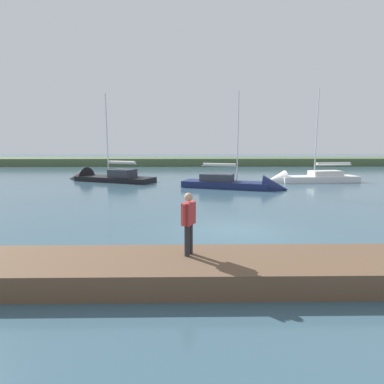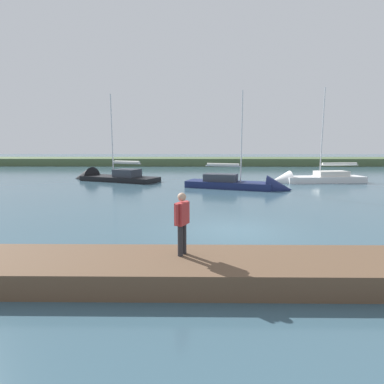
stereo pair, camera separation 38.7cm
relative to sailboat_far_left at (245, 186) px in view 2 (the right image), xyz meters
name	(u,v)px [view 2 (the right image)]	position (x,y,z in m)	size (l,w,h in m)	color
ground_plane	(234,231)	(2.40, 12.36, -0.18)	(200.00, 200.00, 0.00)	#385666
far_shoreline	(205,165)	(2.40, -29.11, -0.18)	(180.00, 8.00, 2.40)	#4C603D
dock_pier	(256,270)	(2.40, 17.06, 0.13)	(26.78, 2.25, 0.62)	brown
sailboat_far_left	(245,186)	(0.00, 0.00, 0.00)	(8.63, 4.76, 8.60)	navy
sailboat_far_right	(105,179)	(12.92, -5.71, -0.07)	(9.69, 5.99, 9.44)	black
sailboat_behind_pier	(311,180)	(-6.79, -4.18, 0.05)	(9.02, 3.01, 9.43)	white
person_on_dock	(182,219)	(4.32, 16.77, 1.41)	(0.39, 0.59, 1.67)	#28282D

